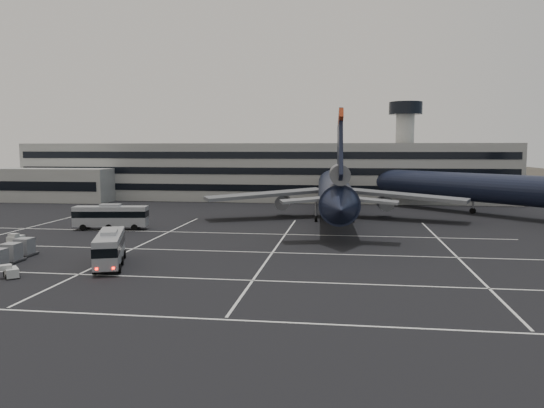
% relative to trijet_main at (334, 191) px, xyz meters
% --- Properties ---
extents(ground, '(260.00, 260.00, 0.00)m').
position_rel_trijet_main_xyz_m(ground, '(-18.88, -34.07, -5.25)').
color(ground, black).
rests_on(ground, ground).
extents(lane_markings, '(90.00, 55.62, 0.01)m').
position_rel_trijet_main_xyz_m(lane_markings, '(-17.93, -33.35, -5.24)').
color(lane_markings, silver).
rests_on(lane_markings, ground).
extents(terminal, '(125.00, 26.00, 24.00)m').
position_rel_trijet_main_xyz_m(terminal, '(-21.83, 37.07, 1.68)').
color(terminal, gray).
rests_on(terminal, ground).
extents(hills, '(352.00, 180.00, 44.00)m').
position_rel_trijet_main_xyz_m(hills, '(-0.89, 135.93, -17.32)').
color(hills, '#38332B').
rests_on(hills, ground).
extents(trijet_main, '(47.40, 57.65, 18.08)m').
position_rel_trijet_main_xyz_m(trijet_main, '(0.00, 0.00, 0.00)').
color(trijet_main, black).
rests_on(trijet_main, ground).
extents(trijet_far, '(44.02, 45.25, 18.08)m').
position_rel_trijet_main_xyz_m(trijet_far, '(27.47, 13.59, 0.18)').
color(trijet_far, black).
rests_on(trijet_far, ground).
extents(bus_near, '(6.12, 11.23, 3.89)m').
position_rel_trijet_main_xyz_m(bus_near, '(-23.51, -39.72, -3.12)').
color(bus_near, '#9B9EA3').
rests_on(bus_near, ground).
extents(bus_far, '(11.76, 4.31, 4.06)m').
position_rel_trijet_main_xyz_m(bus_far, '(-34.79, -15.05, -3.03)').
color(bus_far, '#9B9EA3').
rests_on(bus_far, ground).
extents(tug_a, '(1.58, 2.37, 1.43)m').
position_rel_trijet_main_xyz_m(tug_a, '(-42.13, -28.65, -4.62)').
color(tug_a, '#B7B7B2').
rests_on(tug_a, ground).
extents(tug_b, '(2.33, 2.40, 1.35)m').
position_rel_trijet_main_xyz_m(tug_b, '(-30.83, -46.25, -4.65)').
color(tug_b, '#B7B7B2').
rests_on(tug_b, ground).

